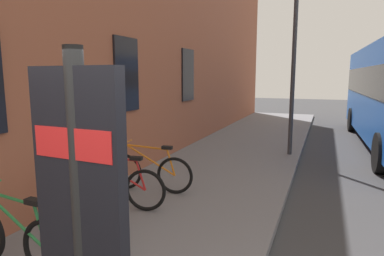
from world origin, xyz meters
name	(u,v)px	position (x,y,z in m)	size (l,w,h in m)	color
ground	(342,200)	(6.00, -1.00, 0.00)	(60.00, 60.00, 0.00)	#38383A
sidewalk_pavement	(232,160)	(8.00, 1.75, 0.06)	(24.00, 3.50, 0.12)	slate
station_facade	(178,5)	(8.99, 3.80, 4.54)	(22.00, 0.65, 9.09)	#9E563D
bicycle_end_of_row	(14,239)	(1.77, 2.66, 0.51)	(0.48, 1.77, 0.97)	black
bicycle_under_window	(84,208)	(2.82, 2.53, 0.51)	(0.72, 1.69, 0.97)	black
bicycle_leaning_wall	(117,186)	(3.79, 2.64, 0.51)	(0.48, 1.76, 0.97)	black
bicycle_mid_rack	(150,172)	(4.75, 2.53, 0.51)	(0.48, 1.77, 0.97)	black
transit_info_sign	(81,202)	(0.51, 0.57, 1.72)	(0.12, 0.55, 2.40)	black
pedestrian_by_facade	(75,200)	(1.54, 1.54, 1.22)	(0.67, 0.36, 1.80)	#723F72
street_lamp	(295,36)	(9.05, 0.30, 3.47)	(0.28, 0.28, 5.72)	#333338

